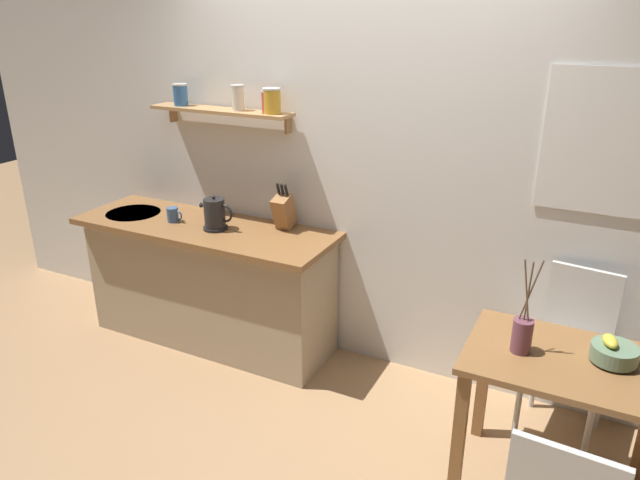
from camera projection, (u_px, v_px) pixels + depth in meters
name	position (u px, v px, depth m)	size (l,w,h in m)	color
ground_plane	(316.00, 400.00, 3.61)	(14.00, 14.00, 0.00)	#A87F56
back_wall	(395.00, 165.00, 3.57)	(6.80, 0.11, 2.70)	white
kitchen_counter	(210.00, 282.00, 4.13)	(1.83, 0.63, 0.88)	tan
wall_shelf	(232.00, 104.00, 3.77)	(1.02, 0.20, 0.29)	tan
dining_table	(563.00, 385.00, 2.73)	(0.89, 0.62, 0.76)	brown
dining_chair_far	(572.00, 347.00, 3.21)	(0.46, 0.45, 0.95)	silver
fruit_bowl	(614.00, 352.00, 2.63)	(0.20, 0.20, 0.13)	slate
twig_vase	(522.00, 334.00, 2.70)	(0.09, 0.09, 0.46)	brown
electric_kettle	(215.00, 214.00, 3.84)	(0.25, 0.16, 0.23)	black
knife_block	(284.00, 211.00, 3.84)	(0.10, 0.18, 0.32)	#9E6B3D
coffee_mug_by_sink	(173.00, 215.00, 4.00)	(0.12, 0.08, 0.10)	#3D5B89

